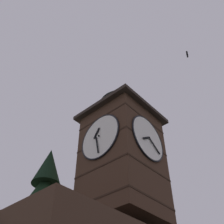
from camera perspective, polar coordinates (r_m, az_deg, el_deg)
The scene contains 2 objects.
clock_tower at distance 17.50m, azimuth 2.08°, elevation -8.27°, with size 4.59×4.59×9.72m.
flying_bird_high at distance 25.76m, azimuth 14.99°, elevation 11.14°, with size 0.70×0.39×0.16m.
Camera 1 is at (11.02, 9.00, 2.30)m, focal length 45.17 mm.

